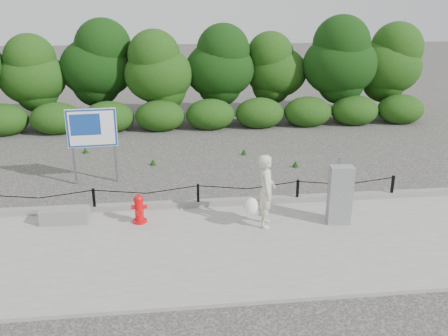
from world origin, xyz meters
The scene contains 10 objects.
ground centered at (0.00, 0.00, 0.00)m, with size 90.00×90.00×0.00m, color #2D2B28.
sidewalk centered at (0.00, -2.00, 0.04)m, with size 14.00×4.00×0.08m, color gray.
curb centered at (0.00, 0.05, 0.15)m, with size 14.00×0.22×0.14m, color slate.
chain_barrier centered at (0.00, 0.00, 0.46)m, with size 10.06×0.06×0.60m.
treeline centered at (-0.02, 8.92, 2.40)m, with size 20.39×3.53×4.43m.
fire_hydrant centered at (-1.40, -0.70, 0.41)m, with size 0.36×0.37×0.70m.
pedestrian centered at (1.42, -1.19, 0.90)m, with size 0.76×0.68×1.68m.
concrete_block centered at (-3.10, -0.52, 0.25)m, with size 1.08×0.38×0.34m, color slate.
utility_cabinet centered at (3.13, -1.24, 0.76)m, with size 0.55×0.40×1.51m.
advertising_sign centered at (-2.75, 2.14, 1.51)m, with size 1.34×0.19×2.15m.
Camera 1 is at (-0.60, -10.72, 4.95)m, focal length 38.00 mm.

